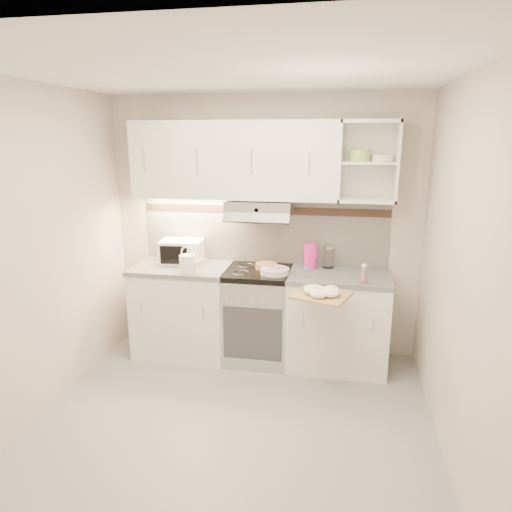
{
  "coord_description": "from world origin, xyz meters",
  "views": [
    {
      "loc": [
        0.72,
        -2.93,
        2.11
      ],
      "look_at": [
        0.01,
        0.95,
        1.07
      ],
      "focal_mm": 32.0,
      "sensor_mm": 36.0,
      "label": 1
    }
  ],
  "objects": [
    {
      "name": "worktop_right",
      "position": [
        0.75,
        1.1,
        0.88
      ],
      "size": [
        0.92,
        0.62,
        0.04
      ],
      "primitive_type": "cube",
      "color": "slate",
      "rests_on": "base_cabinet_right"
    },
    {
      "name": "glass_jar",
      "position": [
        0.64,
        1.3,
        1.0
      ],
      "size": [
        0.11,
        0.11,
        0.21
      ],
      "rotation": [
        0.0,
        0.0,
        -0.4
      ],
      "color": "white",
      "rests_on": "worktop_right"
    },
    {
      "name": "room_shell",
      "position": [
        0.0,
        0.37,
        1.63
      ],
      "size": [
        3.04,
        2.84,
        2.52
      ],
      "color": "beige",
      "rests_on": "ground"
    },
    {
      "name": "ground",
      "position": [
        0.0,
        0.0,
        0.0
      ],
      "size": [
        3.0,
        3.0,
        0.0
      ],
      "primitive_type": "plane",
      "color": "#959598",
      "rests_on": "ground"
    },
    {
      "name": "base_cabinet_right",
      "position": [
        0.75,
        1.1,
        0.43
      ],
      "size": [
        0.9,
        0.6,
        0.86
      ],
      "primitive_type": "cube",
      "color": "white",
      "rests_on": "ground"
    },
    {
      "name": "pink_pitcher",
      "position": [
        0.47,
        1.25,
        1.02
      ],
      "size": [
        0.13,
        0.12,
        0.24
      ],
      "rotation": [
        0.0,
        0.0,
        -0.41
      ],
      "color": "#DF2497",
      "rests_on": "worktop_right"
    },
    {
      "name": "bread_loaf",
      "position": [
        0.07,
        1.16,
        0.93
      ],
      "size": [
        0.21,
        0.21,
        0.05
      ],
      "primitive_type": "cylinder",
      "color": "#956A44",
      "rests_on": "electric_range"
    },
    {
      "name": "dish_towel",
      "position": [
        0.6,
        0.55,
        0.92
      ],
      "size": [
        0.33,
        0.3,
        0.08
      ],
      "primitive_type": null,
      "rotation": [
        0.0,
        0.0,
        -0.19
      ],
      "color": "silver",
      "rests_on": "cutting_board"
    },
    {
      "name": "worktop_left",
      "position": [
        -0.75,
        1.1,
        0.88
      ],
      "size": [
        0.92,
        0.62,
        0.04
      ],
      "primitive_type": "cube",
      "color": "slate",
      "rests_on": "base_cabinet_left"
    },
    {
      "name": "cutting_board",
      "position": [
        0.61,
        0.58,
        0.87
      ],
      "size": [
        0.52,
        0.49,
        0.02
      ],
      "primitive_type": "cube",
      "rotation": [
        0.0,
        0.0,
        -0.33
      ],
      "color": "tan",
      "rests_on": "base_cabinet_right"
    },
    {
      "name": "plate_stack",
      "position": [
        0.17,
        1.01,
        0.93
      ],
      "size": [
        0.26,
        0.26,
        0.06
      ],
      "rotation": [
        0.0,
        0.0,
        -0.05
      ],
      "color": "white",
      "rests_on": "electric_range"
    },
    {
      "name": "spray_bottle",
      "position": [
        0.95,
        0.88,
        0.97
      ],
      "size": [
        0.07,
        0.07,
        0.18
      ],
      "rotation": [
        0.0,
        0.0,
        -0.37
      ],
      "color": "pink",
      "rests_on": "worktop_right"
    },
    {
      "name": "watering_can",
      "position": [
        -0.62,
        0.92,
        0.99
      ],
      "size": [
        0.28,
        0.15,
        0.24
      ],
      "rotation": [
        0.0,
        0.0,
        -0.22
      ],
      "color": "white",
      "rests_on": "worktop_left"
    },
    {
      "name": "microwave",
      "position": [
        -0.79,
        1.22,
        1.01
      ],
      "size": [
        0.43,
        0.34,
        0.23
      ],
      "rotation": [
        0.0,
        0.0,
        0.1
      ],
      "color": "white",
      "rests_on": "worktop_left"
    },
    {
      "name": "spice_jar",
      "position": [
        0.46,
        0.96,
        0.94
      ],
      "size": [
        0.06,
        0.06,
        0.08
      ],
      "rotation": [
        0.0,
        0.0,
        0.3
      ],
      "color": "silver",
      "rests_on": "worktop_right"
    },
    {
      "name": "base_cabinet_left",
      "position": [
        -0.75,
        1.1,
        0.43
      ],
      "size": [
        0.9,
        0.6,
        0.86
      ],
      "primitive_type": "cube",
      "color": "white",
      "rests_on": "ground"
    },
    {
      "name": "electric_range",
      "position": [
        0.0,
        1.1,
        0.45
      ],
      "size": [
        0.6,
        0.6,
        0.9
      ],
      "color": "#B7B7BC",
      "rests_on": "ground"
    }
  ]
}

